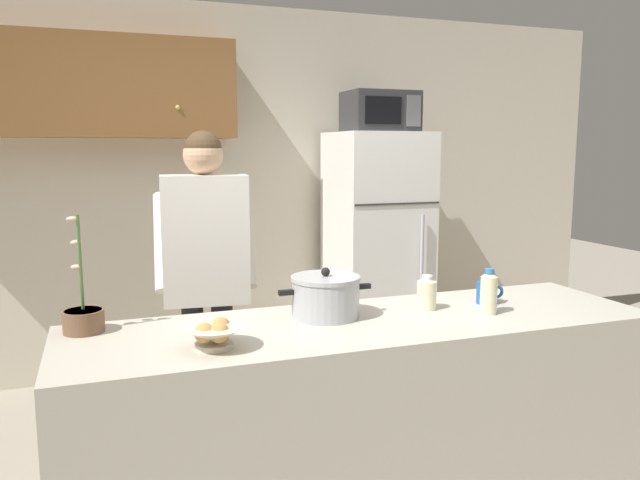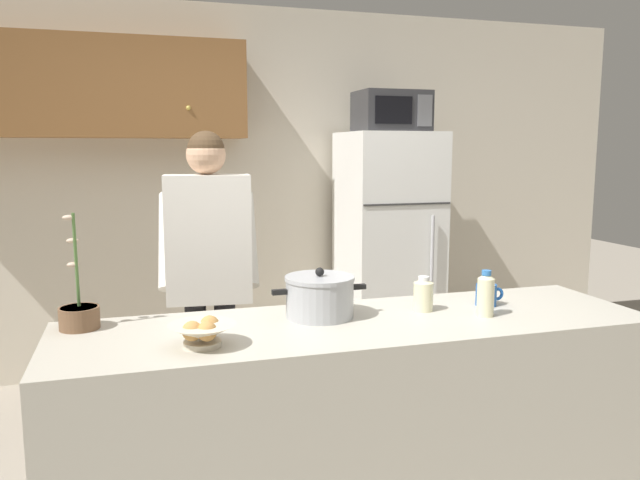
{
  "view_description": "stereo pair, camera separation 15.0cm",
  "coord_description": "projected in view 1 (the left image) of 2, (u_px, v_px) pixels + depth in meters",
  "views": [
    {
      "loc": [
        -0.99,
        -2.21,
        1.6
      ],
      "look_at": [
        0.0,
        0.55,
        1.17
      ],
      "focal_mm": 34.95,
      "sensor_mm": 36.0,
      "label": 1
    },
    {
      "loc": [
        -0.84,
        -2.26,
        1.6
      ],
      "look_at": [
        0.0,
        0.55,
        1.17
      ],
      "focal_mm": 34.95,
      "sensor_mm": 36.0,
      "label": 2
    }
  ],
  "objects": [
    {
      "name": "kitchen_island",
      "position": [
        365.0,
        429.0,
        2.55
      ],
      "size": [
        2.37,
        0.68,
        0.92
      ],
      "primitive_type": "cube",
      "color": "#BCB7A8",
      "rests_on": "ground"
    },
    {
      "name": "bread_bowl",
      "position": [
        214.0,
        334.0,
        2.13
      ],
      "size": [
        0.24,
        0.24,
        0.1
      ],
      "color": "beige",
      "rests_on": "kitchen_island"
    },
    {
      "name": "bottle_mid_counter",
      "position": [
        489.0,
        292.0,
        2.58
      ],
      "size": [
        0.07,
        0.07,
        0.19
      ],
      "color": "beige",
      "rests_on": "kitchen_island"
    },
    {
      "name": "bottle_near_edge",
      "position": [
        427.0,
        293.0,
        2.65
      ],
      "size": [
        0.08,
        0.08,
        0.15
      ],
      "color": "beige",
      "rests_on": "kitchen_island"
    },
    {
      "name": "cooking_pot",
      "position": [
        325.0,
        296.0,
        2.53
      ],
      "size": [
        0.4,
        0.28,
        0.21
      ],
      "color": "#ADAFB5",
      "rests_on": "kitchen_island"
    },
    {
      "name": "person_near_pot",
      "position": [
        206.0,
        256.0,
        3.16
      ],
      "size": [
        0.54,
        0.46,
        1.69
      ],
      "color": "black",
      "rests_on": "ground"
    },
    {
      "name": "coffee_mug",
      "position": [
        487.0,
        293.0,
        2.76
      ],
      "size": [
        0.13,
        0.09,
        0.1
      ],
      "color": "#1E59B2",
      "rests_on": "kitchen_island"
    },
    {
      "name": "refrigerator",
      "position": [
        377.0,
        252.0,
        4.52
      ],
      "size": [
        0.64,
        0.68,
        1.72
      ],
      "color": "white",
      "rests_on": "ground"
    },
    {
      "name": "microwave",
      "position": [
        380.0,
        112.0,
        4.36
      ],
      "size": [
        0.48,
        0.37,
        0.28
      ],
      "color": "#2D2D30",
      "rests_on": "refrigerator"
    },
    {
      "name": "potted_orchid",
      "position": [
        83.0,
        316.0,
        2.32
      ],
      "size": [
        0.15,
        0.15,
        0.45
      ],
      "color": "brown",
      "rests_on": "kitchen_island"
    },
    {
      "name": "back_wall_unit",
      "position": [
        207.0,
        172.0,
        4.43
      ],
      "size": [
        6.0,
        0.48,
        2.6
      ],
      "color": "beige",
      "rests_on": "ground"
    }
  ]
}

